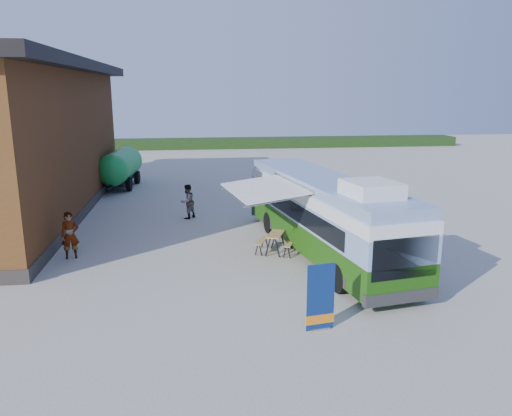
{
  "coord_description": "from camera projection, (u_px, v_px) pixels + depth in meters",
  "views": [
    {
      "loc": [
        -1.14,
        -15.88,
        6.1
      ],
      "look_at": [
        1.38,
        3.76,
        1.4
      ],
      "focal_mm": 35.0,
      "sensor_mm": 36.0,
      "label": 1
    }
  ],
  "objects": [
    {
      "name": "ground",
      "position": [
        230.0,
        275.0,
        16.88
      ],
      "size": [
        100.0,
        100.0,
        0.0
      ],
      "primitive_type": "plane",
      "color": "#BCB7AD",
      "rests_on": "ground"
    },
    {
      "name": "hedge",
      "position": [
        276.0,
        142.0,
        54.42
      ],
      "size": [
        40.0,
        3.0,
        1.0
      ],
      "primitive_type": "cube",
      "color": "#264419",
      "rests_on": "ground"
    },
    {
      "name": "bus",
      "position": [
        323.0,
        212.0,
        18.7
      ],
      "size": [
        4.14,
        11.29,
        3.4
      ],
      "rotation": [
        0.0,
        0.0,
        0.17
      ],
      "color": "#2D5F0F",
      "rests_on": "ground"
    },
    {
      "name": "awning",
      "position": [
        269.0,
        191.0,
        18.35
      ],
      "size": [
        3.1,
        4.34,
        0.51
      ],
      "rotation": [
        0.0,
        0.0,
        0.17
      ],
      "color": "white",
      "rests_on": "ground"
    },
    {
      "name": "banner",
      "position": [
        320.0,
        303.0,
        12.87
      ],
      "size": [
        0.78,
        0.27,
        1.8
      ],
      "rotation": [
        0.0,
        0.0,
        0.17
      ],
      "color": "navy",
      "rests_on": "ground"
    },
    {
      "name": "picnic_table",
      "position": [
        276.0,
        238.0,
        19.04
      ],
      "size": [
        1.68,
        1.6,
        0.76
      ],
      "rotation": [
        0.0,
        0.0,
        -0.38
      ],
      "color": "tan",
      "rests_on": "ground"
    },
    {
      "name": "person_a",
      "position": [
        70.0,
        235.0,
        18.36
      ],
      "size": [
        0.73,
        0.57,
        1.76
      ],
      "primitive_type": "imported",
      "rotation": [
        0.0,
        0.0,
        0.25
      ],
      "color": "#999999",
      "rests_on": "ground"
    },
    {
      "name": "person_b",
      "position": [
        187.0,
        202.0,
        24.12
      ],
      "size": [
        1.02,
        1.02,
        1.67
      ],
      "primitive_type": "imported",
      "rotation": [
        0.0,
        0.0,
        -2.35
      ],
      "color": "#999999",
      "rests_on": "ground"
    },
    {
      "name": "slurry_tanker",
      "position": [
        121.0,
        166.0,
        31.73
      ],
      "size": [
        2.3,
        6.48,
        2.39
      ],
      "rotation": [
        0.0,
        0.0,
        -0.09
      ],
      "color": "green",
      "rests_on": "ground"
    }
  ]
}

